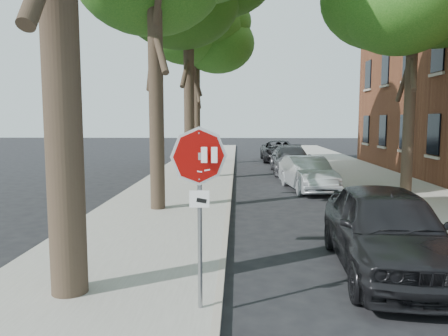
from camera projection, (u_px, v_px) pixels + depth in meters
The scene contains 12 objects.
ground at pixel (249, 316), 6.30m from camera, with size 120.00×120.00×0.00m, color black.
sidewalk_left at pixel (182, 185), 18.29m from camera, with size 4.00×55.00×0.12m, color gray.
sidewalk_right at pixel (387, 186), 18.02m from camera, with size 4.00×55.00×0.12m, color gray.
curb_left at pixel (231, 186), 18.22m from camera, with size 0.12×55.00×0.13m, color #9E9384.
curb_right at pixel (337, 186), 18.08m from camera, with size 0.12×55.00×0.13m, color #9E9384.
stop_sign at pixel (199, 183), 6.08m from camera, with size 0.76×0.34×2.61m.
tree_mid_b at pixel (188, 3), 19.51m from camera, with size 5.88×5.46×10.36m.
tree_far at pixel (196, 47), 26.55m from camera, with size 5.29×4.91×9.33m.
car_a at pixel (387, 229), 8.08m from camera, with size 1.89×4.71×1.60m, color black.
car_b at pixel (307, 174), 17.33m from camera, with size 1.42×4.07×1.34m, color #B3B7BC.
car_c at pixel (291, 160), 22.89m from camera, with size 1.99×4.89×1.42m, color #49484D.
car_d at pixel (279, 151), 29.29m from camera, with size 2.29×4.97×1.38m, color black.
Camera 1 is at (-0.16, -6.03, 2.83)m, focal length 35.00 mm.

